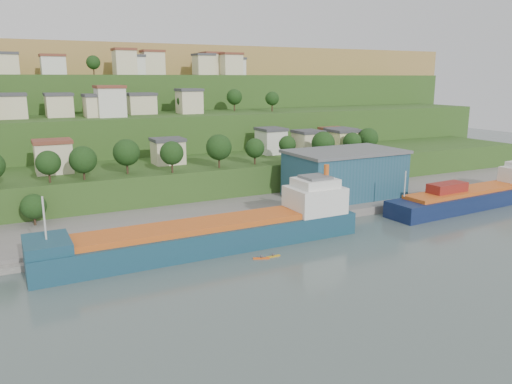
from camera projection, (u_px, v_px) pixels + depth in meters
ground at (245, 261)px, 94.75m from camera, size 500.00×500.00×0.00m
quay at (268, 214)px, 127.89m from camera, size 220.00×26.00×4.00m
hillside at (95, 149)px, 241.43m from camera, size 360.00×210.90×96.00m
cargo_ship_near at (217, 235)px, 101.30m from camera, size 67.03×11.39×17.20m
cargo_ship_far at (476, 198)px, 134.75m from camera, size 55.19×12.39×14.87m
warehouse at (345, 173)px, 136.80m from camera, size 31.24×19.39×12.80m
kayak_orange at (261, 258)px, 95.88m from camera, size 3.16×1.69×0.79m
kayak_yellow at (273, 256)px, 96.94m from camera, size 2.95×0.53×0.74m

